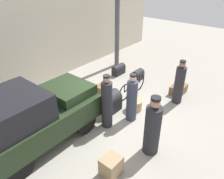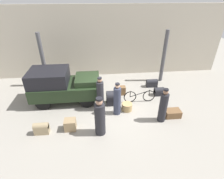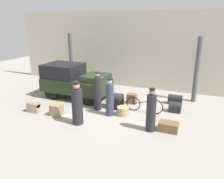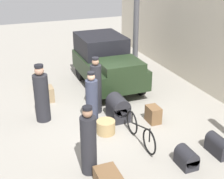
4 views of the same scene
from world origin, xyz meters
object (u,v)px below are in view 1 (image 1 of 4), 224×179
object	(u,v)px
conductor_in_dark_uniform	(152,128)
suitcase_tan_flat	(111,166)
porter_lifting_near_truck	(107,104)
porter_carrying_trunk	(179,84)
trunk_large_brown	(138,75)
wicker_basket	(135,105)
truck	(31,116)
bicycle	(132,87)
trunk_wicker_pale	(101,91)
suitcase_small_leather	(178,89)
trunk_umber_medium	(119,69)
trunk_barrel_dark	(110,102)
porter_standing_middle	(132,99)

from	to	relation	value
conductor_in_dark_uniform	suitcase_tan_flat	world-z (taller)	conductor_in_dark_uniform
porter_lifting_near_truck	porter_carrying_trunk	distance (m)	2.93
porter_lifting_near_truck	suitcase_tan_flat	bearing A→B (deg)	-136.36
trunk_large_brown	wicker_basket	bearing A→B (deg)	-149.02
truck	bicycle	distance (m)	4.06
conductor_in_dark_uniform	trunk_large_brown	bearing A→B (deg)	38.21
trunk_wicker_pale	suitcase_small_leather	xyz separation A→B (m)	(2.12, -2.21, -0.07)
porter_lifting_near_truck	conductor_in_dark_uniform	size ratio (longest dim) A/B	1.03
trunk_large_brown	suitcase_tan_flat	size ratio (longest dim) A/B	1.07
bicycle	trunk_umber_medium	distance (m)	1.95
suitcase_tan_flat	trunk_barrel_dark	world-z (taller)	trunk_barrel_dark
suitcase_tan_flat	conductor_in_dark_uniform	bearing A→B (deg)	-15.21
trunk_barrel_dark	conductor_in_dark_uniform	bearing A→B (deg)	-110.04
porter_standing_middle	porter_carrying_trunk	bearing A→B (deg)	-20.06
truck	trunk_barrel_dark	bearing A→B (deg)	-13.03
porter_lifting_near_truck	trunk_umber_medium	world-z (taller)	porter_lifting_near_truck
wicker_basket	trunk_barrel_dark	xyz separation A→B (m)	(-0.61, 0.62, 0.18)
trunk_umber_medium	conductor_in_dark_uniform	bearing A→B (deg)	-131.82
porter_lifting_near_truck	conductor_in_dark_uniform	distance (m)	1.63
porter_carrying_trunk	trunk_umber_medium	xyz separation A→B (m)	(0.50, 3.15, -0.52)
porter_lifting_near_truck	trunk_barrel_dark	size ratio (longest dim) A/B	2.40
porter_lifting_near_truck	trunk_barrel_dark	distance (m)	0.93
porter_lifting_near_truck	trunk_large_brown	bearing A→B (deg)	17.63
truck	trunk_barrel_dark	xyz separation A→B (m)	(2.59, -0.60, -0.59)
porter_lifting_near_truck	trunk_barrel_dark	xyz separation A→B (m)	(0.68, 0.45, -0.46)
trunk_large_brown	bicycle	bearing A→B (deg)	-155.66
wicker_basket	trunk_barrel_dark	world-z (taller)	trunk_barrel_dark
conductor_in_dark_uniform	porter_standing_middle	xyz separation A→B (m)	(0.85, 1.25, -0.03)
porter_lifting_near_truck	porter_standing_middle	xyz separation A→B (m)	(0.77, -0.38, -0.07)
porter_lifting_near_truck	porter_standing_middle	world-z (taller)	porter_lifting_near_truck
truck	trunk_barrel_dark	size ratio (longest dim) A/B	4.68
trunk_umber_medium	suitcase_tan_flat	bearing A→B (deg)	-143.80
truck	porter_carrying_trunk	bearing A→B (deg)	-24.89
trunk_wicker_pale	wicker_basket	bearing A→B (deg)	-87.29
trunk_wicker_pale	trunk_barrel_dark	size ratio (longest dim) A/B	0.66
trunk_large_brown	trunk_umber_medium	world-z (taller)	trunk_umber_medium
truck	porter_lifting_near_truck	xyz separation A→B (m)	(1.91, -1.05, -0.14)
trunk_barrel_dark	porter_standing_middle	bearing A→B (deg)	-83.91
bicycle	conductor_in_dark_uniform	xyz separation A→B (m)	(-2.15, -2.12, 0.44)
truck	porter_standing_middle	bearing A→B (deg)	-28.18
trunk_barrel_dark	suitcase_small_leather	bearing A→B (deg)	-26.34
conductor_in_dark_uniform	trunk_barrel_dark	world-z (taller)	conductor_in_dark_uniform
wicker_basket	trunk_large_brown	size ratio (longest dim) A/B	0.98
wicker_basket	porter_lifting_near_truck	xyz separation A→B (m)	(-1.29, 0.17, 0.64)
suitcase_tan_flat	trunk_umber_medium	xyz separation A→B (m)	(4.57, 3.34, -0.01)
conductor_in_dark_uniform	trunk_wicker_pale	distance (m)	3.28
trunk_wicker_pale	suitcase_tan_flat	size ratio (longest dim) A/B	0.99
suitcase_small_leather	porter_lifting_near_truck	bearing A→B (deg)	165.42
porter_standing_middle	trunk_barrel_dark	world-z (taller)	porter_standing_middle
truck	trunk_umber_medium	bearing A→B (deg)	11.13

